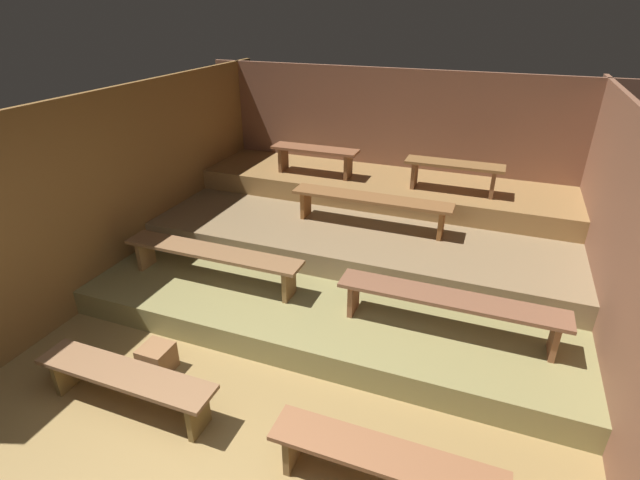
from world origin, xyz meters
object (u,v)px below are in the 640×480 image
object	(u,v)px
bench_lower_right	(449,303)
bench_floor_left	(126,380)
bench_upper_left	(315,154)
bench_upper_right	(454,170)
bench_middle_center	(371,202)
bench_lower_left	(212,256)
wooden_crate_floor	(157,359)
bench_floor_right	(384,462)

from	to	relation	value
bench_lower_right	bench_floor_left	bearing A→B (deg)	-145.26
bench_floor_left	bench_upper_left	bearing A→B (deg)	88.26
bench_upper_right	bench_floor_left	bearing A→B (deg)	-117.53
bench_upper_left	bench_upper_right	bearing A→B (deg)	0.00
bench_middle_center	bench_upper_left	size ratio (longest dim) A/B	1.59
bench_lower_left	wooden_crate_floor	bearing A→B (deg)	-84.83
bench_lower_left	bench_upper_left	xyz separation A→B (m)	(0.30, 2.27, 0.53)
bench_upper_left	bench_upper_right	xyz separation A→B (m)	(1.90, 0.00, 0.00)
bench_floor_left	bench_middle_center	distance (m)	3.30
bench_middle_center	wooden_crate_floor	xyz separation A→B (m)	(-1.25, -2.59, -0.72)
bench_floor_right	bench_upper_left	world-z (taller)	bench_upper_left
bench_lower_right	bench_lower_left	bearing A→B (deg)	180.00
bench_middle_center	bench_upper_right	distance (m)	1.22
bench_middle_center	wooden_crate_floor	world-z (taller)	bench_middle_center
wooden_crate_floor	bench_floor_left	bearing A→B (deg)	-80.59
bench_floor_left	bench_upper_left	distance (m)	3.96
bench_floor_left	bench_upper_left	xyz separation A→B (m)	(0.12, 3.87, 0.81)
bench_lower_left	bench_lower_right	distance (m)	2.49
bench_floor_right	bench_middle_center	bearing A→B (deg)	107.61
bench_floor_left	bench_lower_right	bearing A→B (deg)	34.74
bench_lower_left	bench_upper_right	distance (m)	3.20
bench_floor_right	bench_middle_center	world-z (taller)	bench_middle_center
bench_floor_left	wooden_crate_floor	xyz separation A→B (m)	(-0.07, 0.45, -0.17)
bench_upper_left	wooden_crate_floor	xyz separation A→B (m)	(-0.19, -3.42, -0.98)
bench_floor_right	bench_lower_left	world-z (taller)	bench_lower_left
wooden_crate_floor	bench_upper_right	bearing A→B (deg)	58.55
bench_upper_right	wooden_crate_floor	bearing A→B (deg)	-121.45
bench_floor_left	bench_upper_right	bearing A→B (deg)	62.47
bench_floor_right	wooden_crate_floor	distance (m)	2.26
bench_floor_right	wooden_crate_floor	xyz separation A→B (m)	(-2.21, 0.45, -0.17)
bench_floor_left	bench_upper_right	size ratio (longest dim) A/B	1.29
bench_floor_left	bench_upper_right	world-z (taller)	bench_upper_right
bench_floor_left	bench_floor_right	xyz separation A→B (m)	(2.14, 0.00, 0.00)
bench_lower_right	bench_upper_right	size ratio (longest dim) A/B	1.67
bench_floor_right	wooden_crate_floor	world-z (taller)	bench_floor_right
bench_floor_right	bench_lower_right	world-z (taller)	bench_lower_right
bench_lower_right	wooden_crate_floor	distance (m)	2.69
bench_floor_right	bench_upper_left	size ratio (longest dim) A/B	1.29
bench_upper_right	wooden_crate_floor	distance (m)	4.13
bench_lower_right	bench_upper_right	distance (m)	2.35
bench_floor_right	bench_upper_right	bearing A→B (deg)	91.74
bench_upper_left	wooden_crate_floor	bearing A→B (deg)	-93.21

